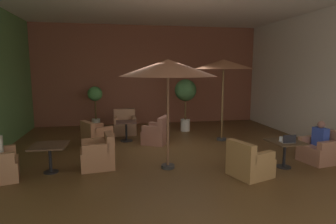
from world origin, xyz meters
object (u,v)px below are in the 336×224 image
object	(u,v)px
patron_by_window	(320,135)
iced_drink_cup	(281,139)
armchair_mid_center_north	(125,125)
armchair_mid_center_south	(157,134)
cafe_table_mid_center	(126,127)
armchair_front_left_north	(249,163)
open_laptop	(288,141)
cafe_table_front_left	(285,146)
armchair_front_right_north	(99,155)
patio_umbrella_center_beige	(224,65)
patio_umbrella_tall_red	(168,68)
armchair_front_left_east	(320,150)
armchair_mid_center_east	(96,137)
potted_tree_mid_left	(95,100)
cafe_table_front_right	(50,150)
potted_tree_left_corner	(185,94)

from	to	relation	value
patron_by_window	iced_drink_cup	world-z (taller)	patron_by_window
armchair_mid_center_north	armchair_mid_center_south	bearing A→B (deg)	-59.04
cafe_table_mid_center	armchair_mid_center_south	world-z (taller)	armchair_mid_center_south
armchair_front_left_north	open_laptop	size ratio (longest dim) A/B	2.99
iced_drink_cup	cafe_table_front_left	bearing A→B (deg)	-7.82
armchair_front_right_north	patio_umbrella_center_beige	distance (m)	4.89
armchair_front_right_north	patio_umbrella_tall_red	distance (m)	2.66
patio_umbrella_tall_red	patio_umbrella_center_beige	size ratio (longest dim) A/B	0.97
armchair_front_left_east	armchair_front_right_north	xyz separation A→B (m)	(-5.56, 0.64, 0.01)
armchair_mid_center_east	open_laptop	world-z (taller)	open_laptop
armchair_front_left_north	armchair_mid_center_east	bearing A→B (deg)	137.69
cafe_table_front_left	potted_tree_mid_left	xyz separation A→B (m)	(-4.73, 5.35, 0.65)
iced_drink_cup	cafe_table_mid_center	bearing A→B (deg)	137.20
cafe_table_front_right	armchair_mid_center_north	bearing A→B (deg)	63.20
armchair_front_left_north	cafe_table_mid_center	distance (m)	4.45
patio_umbrella_center_beige	iced_drink_cup	bearing A→B (deg)	-82.00
potted_tree_mid_left	open_laptop	world-z (taller)	potted_tree_mid_left
cafe_table_front_left	patio_umbrella_tall_red	bearing A→B (deg)	170.24
cafe_table_front_right	patio_umbrella_tall_red	xyz separation A→B (m)	(2.71, -0.22, 1.84)
armchair_front_left_east	cafe_table_front_right	world-z (taller)	armchair_front_left_east
potted_tree_left_corner	iced_drink_cup	world-z (taller)	potted_tree_left_corner
armchair_mid_center_south	armchair_front_left_east	bearing A→B (deg)	-33.88
cafe_table_mid_center	potted_tree_mid_left	size ratio (longest dim) A/B	0.39
patio_umbrella_center_beige	potted_tree_left_corner	bearing A→B (deg)	117.53
armchair_front_left_north	patio_umbrella_tall_red	xyz separation A→B (m)	(-1.67, 0.85, 2.07)
armchair_mid_center_north	potted_tree_mid_left	xyz separation A→B (m)	(-1.08, 1.00, 0.85)
armchair_mid_center_east	potted_tree_left_corner	bearing A→B (deg)	26.91
potted_tree_left_corner	patron_by_window	distance (m)	4.94
potted_tree_mid_left	cafe_table_mid_center	bearing A→B (deg)	-62.23
armchair_mid_center_east	patio_umbrella_tall_red	world-z (taller)	patio_umbrella_tall_red
cafe_table_front_left	potted_tree_left_corner	world-z (taller)	potted_tree_left_corner
cafe_table_mid_center	cafe_table_front_left	bearing A→B (deg)	-42.08
iced_drink_cup	armchair_mid_center_north	bearing A→B (deg)	129.21
cafe_table_front_right	armchair_mid_center_south	distance (m)	3.48
potted_tree_left_corner	armchair_mid_center_south	bearing A→B (deg)	-129.65
patron_by_window	iced_drink_cup	bearing A→B (deg)	-171.84
armchair_mid_center_south	potted_tree_mid_left	distance (m)	3.38
cafe_table_mid_center	potted_tree_mid_left	world-z (taller)	potted_tree_mid_left
open_laptop	cafe_table_front_left	bearing A→B (deg)	80.01
armchair_front_left_north	armchair_mid_center_east	xyz separation A→B (m)	(-3.46, 3.15, -0.00)
armchair_front_left_east	patio_umbrella_center_beige	size ratio (longest dim) A/B	0.34
armchair_front_right_north	cafe_table_mid_center	bearing A→B (deg)	72.47
armchair_mid_center_south	patron_by_window	size ratio (longest dim) A/B	1.56
armchair_front_left_east	potted_tree_mid_left	distance (m)	7.86
armchair_mid_center_south	patio_umbrella_tall_red	xyz separation A→B (m)	(-0.07, -2.30, 2.06)
armchair_front_left_north	cafe_table_mid_center	bearing A→B (deg)	124.71
armchair_mid_center_south	iced_drink_cup	xyz separation A→B (m)	(2.59, -2.76, 0.39)
armchair_front_left_east	cafe_table_front_right	distance (m)	6.66
open_laptop	patio_umbrella_center_beige	bearing A→B (deg)	99.04
patio_umbrella_tall_red	patio_umbrella_center_beige	bearing A→B (deg)	45.56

